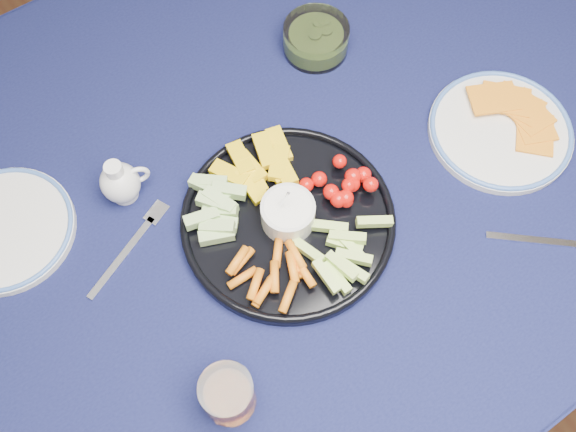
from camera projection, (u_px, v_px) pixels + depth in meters
dining_table at (267, 196)px, 1.08m from camera, size 1.67×1.07×0.75m
crudite_platter at (287, 219)px, 0.94m from camera, size 0.32×0.32×0.10m
creamer_pitcher at (121, 182)px, 0.95m from camera, size 0.08×0.06×0.08m
pickle_bowl at (316, 40)px, 1.09m from camera, size 0.11×0.11×0.05m
cheese_plate at (501, 129)px, 1.02m from camera, size 0.23×0.23×0.03m
juice_tumbler at (228, 395)px, 0.82m from camera, size 0.07×0.07×0.08m
fork_left at (135, 241)px, 0.95m from camera, size 0.17×0.09×0.00m
fork_right at (557, 243)px, 0.95m from camera, size 0.14×0.13×0.00m
side_plate_extra at (5, 229)px, 0.95m from camera, size 0.21×0.21×0.02m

